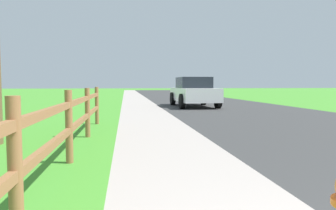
% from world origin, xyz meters
% --- Properties ---
extents(ground_plane, '(120.00, 120.00, 0.00)m').
position_xyz_m(ground_plane, '(0.00, 25.00, 0.00)').
color(ground_plane, '#44922D').
extents(road_asphalt, '(7.00, 66.00, 0.01)m').
position_xyz_m(road_asphalt, '(3.50, 27.00, 0.00)').
color(road_asphalt, '#373737').
rests_on(road_asphalt, ground).
extents(curb_concrete, '(6.00, 66.00, 0.01)m').
position_xyz_m(curb_concrete, '(-3.00, 27.00, 0.00)').
color(curb_concrete, '#A79C94').
rests_on(curb_concrete, ground).
extents(grass_verge, '(5.00, 66.00, 0.00)m').
position_xyz_m(grass_verge, '(-4.50, 27.00, 0.01)').
color(grass_verge, '#44922D').
rests_on(grass_verge, ground).
extents(rail_fence, '(0.11, 9.36, 1.12)m').
position_xyz_m(rail_fence, '(-2.63, 4.47, 0.65)').
color(rail_fence, '#90613A').
rests_on(rail_fence, ground).
extents(parked_suv_white, '(2.10, 4.35, 1.56)m').
position_xyz_m(parked_suv_white, '(1.82, 15.81, 0.78)').
color(parked_suv_white, white).
rests_on(parked_suv_white, ground).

